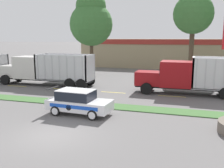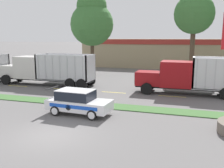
# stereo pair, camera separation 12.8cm
# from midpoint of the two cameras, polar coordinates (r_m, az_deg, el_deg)

# --- Properties ---
(ground_plane) EXTENTS (600.00, 600.00, 0.00)m
(ground_plane) POSITION_cam_midpoint_polar(r_m,az_deg,el_deg) (13.81, -13.75, -11.35)
(ground_plane) COLOR #5B5959
(grass_verge) EXTENTS (120.00, 1.58, 0.06)m
(grass_verge) POSITION_cam_midpoint_polar(r_m,az_deg,el_deg) (19.19, -4.08, -4.77)
(grass_verge) COLOR #3D6633
(grass_verge) RESTS_ON ground_plane
(centre_line_2) EXTENTS (2.40, 0.14, 0.01)m
(centre_line_2) POSITION_cam_midpoint_polar(r_m,az_deg,el_deg) (28.61, -21.02, -0.43)
(centre_line_2) COLOR yellow
(centre_line_2) RESTS_ON ground_plane
(centre_line_3) EXTENTS (2.40, 0.14, 0.01)m
(centre_line_3) POSITION_cam_midpoint_polar(r_m,az_deg,el_deg) (25.66, -11.47, -1.13)
(centre_line_3) COLOR yellow
(centre_line_3) RESTS_ON ground_plane
(centre_line_4) EXTENTS (2.40, 0.14, 0.01)m
(centre_line_4) POSITION_cam_midpoint_polar(r_m,az_deg,el_deg) (23.60, 0.14, -1.92)
(centre_line_4) COLOR yellow
(centre_line_4) RESTS_ON ground_plane
(centre_line_5) EXTENTS (2.40, 0.14, 0.01)m
(centre_line_5) POSITION_cam_midpoint_polar(r_m,az_deg,el_deg) (22.66, 13.33, -2.73)
(centre_line_5) COLOR yellow
(centre_line_5) RESTS_ON ground_plane
(dump_truck_mid) EXTENTS (10.92, 2.61, 3.43)m
(dump_truck_mid) POSITION_cam_midpoint_polar(r_m,az_deg,el_deg) (23.56, 16.77, 1.48)
(dump_truck_mid) COLOR black
(dump_truck_mid) RESTS_ON ground_plane
(dump_truck_trail) EXTENTS (10.77, 2.63, 3.39)m
(dump_truck_trail) POSITION_cam_midpoint_polar(r_m,az_deg,el_deg) (28.54, -16.66, 3.11)
(dump_truck_trail) COLOR black
(dump_truck_trail) RESTS_ON ground_plane
(rally_car) EXTENTS (4.40, 2.13, 1.69)m
(rally_car) POSITION_cam_midpoint_polar(r_m,az_deg,el_deg) (16.92, -7.89, -4.05)
(rally_car) COLOR white
(rally_car) RESTS_ON ground_plane
(store_building_backdrop) EXTENTS (28.56, 12.10, 4.91)m
(store_building_backdrop) POSITION_cam_midpoint_polar(r_m,az_deg,el_deg) (47.34, 12.09, 7.06)
(store_building_backdrop) COLOR #9E896B
(store_building_backdrop) RESTS_ON ground_plane
(tree_behind_left) EXTENTS (5.76, 5.76, 11.20)m
(tree_behind_left) POSITION_cam_midpoint_polar(r_m,az_deg,el_deg) (34.56, -4.90, 14.37)
(tree_behind_left) COLOR #473828
(tree_behind_left) RESTS_ON ground_plane
(tree_behind_centre) EXTENTS (5.01, 5.01, 11.82)m
(tree_behind_centre) POSITION_cam_midpoint_polar(r_m,az_deg,el_deg) (34.15, 18.02, 15.74)
(tree_behind_centre) COLOR #473828
(tree_behind_centre) RESTS_ON ground_plane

